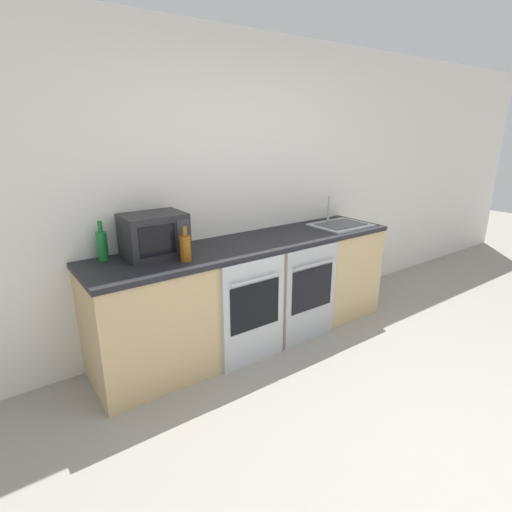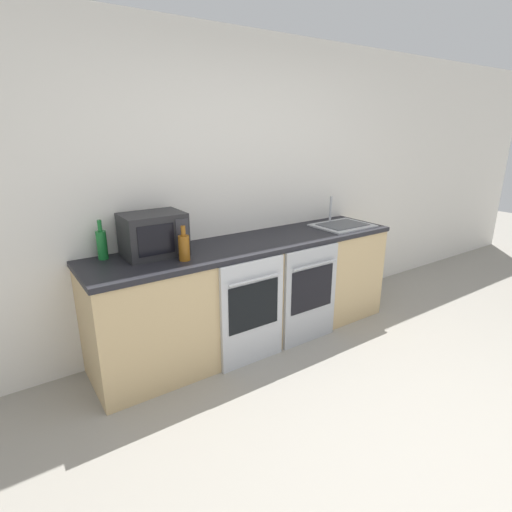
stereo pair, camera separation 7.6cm
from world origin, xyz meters
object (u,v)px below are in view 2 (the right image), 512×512
Objects in this scene: oven_right at (311,295)px; bottle_amber at (184,247)px; microwave at (153,234)px; sink at (342,225)px; oven_left at (253,313)px; bottle_green at (102,244)px.

bottle_amber is at bearing 169.89° from oven_right.
microwave reaches higher than sink.
oven_left is 1.37m from sink.
bottle_amber is (0.13, -0.25, -0.06)m from microwave.
sink reaches higher than oven_right.
bottle_green is at bearing 160.24° from oven_right.
oven_left is at bearing -36.37° from microwave.
oven_right is at bearing -10.11° from bottle_amber.
oven_right is 1.74m from bottle_green.
microwave is at bearing 175.48° from sink.
bottle_green reaches higher than sink.
sink is at bearing -6.86° from bottle_green.
bottle_amber is (-1.07, 0.19, 0.57)m from oven_right.
oven_left is 1.00× the size of oven_right.
oven_right is 1.23m from bottle_amber.
oven_right is (0.61, 0.00, 0.00)m from oven_left.
microwave reaches higher than oven_right.
sink is (0.65, 0.29, 0.48)m from oven_right.
sink is (2.19, -0.26, -0.10)m from bottle_green.
oven_right is 1.42m from microwave.
oven_right is 1.61× the size of sink.
sink is (1.85, -0.15, -0.15)m from microwave.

